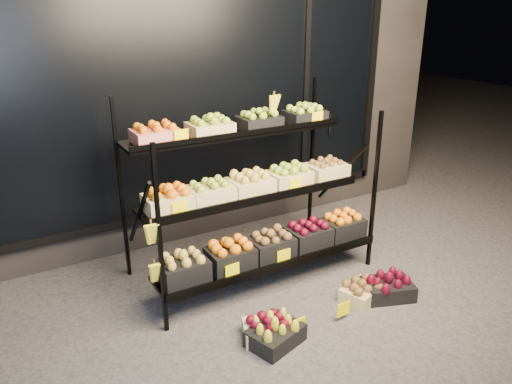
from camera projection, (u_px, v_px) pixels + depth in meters
ground at (290, 304)px, 4.20m from camera, size 24.00×24.00×0.00m
building at (167, 60)px, 5.66m from camera, size 6.00×2.08×3.50m
display_rack at (254, 194)px, 4.40m from camera, size 2.18×1.02×1.71m
tag_floor_a at (298, 330)px, 3.76m from camera, size 0.13×0.01×0.12m
tag_floor_b at (343, 313)px, 3.96m from camera, size 0.13×0.01×0.12m
floor_crate_left at (267, 328)px, 3.74m from camera, size 0.42×0.36×0.18m
floor_crate_midleft at (275, 333)px, 3.68m from camera, size 0.46×0.40×0.20m
floor_crate_midright at (362, 290)px, 4.23m from camera, size 0.41×0.35×0.18m
floor_crate_right at (388, 287)px, 4.27m from camera, size 0.48×0.42×0.20m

